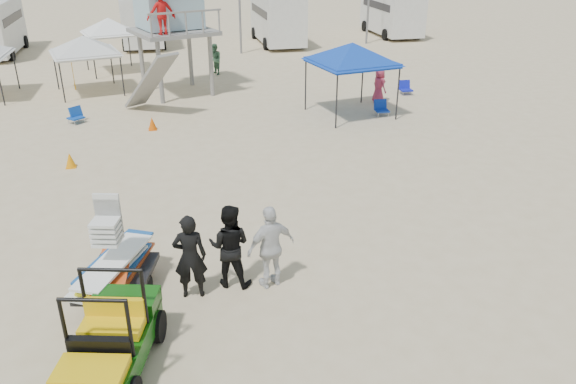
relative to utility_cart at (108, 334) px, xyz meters
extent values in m
plane|color=beige|center=(3.52, 0.91, -0.85)|extent=(140.00, 140.00, 0.00)
cube|color=#0E480B|center=(0.02, 0.03, -0.32)|extent=(1.76, 2.61, 0.42)
cube|color=#EAB70C|center=(0.02, 0.03, -0.06)|extent=(1.23, 0.93, 0.23)
cube|color=black|center=(0.02, 2.33, -0.38)|extent=(1.74, 2.16, 0.12)
cylinder|color=black|center=(-0.53, 2.33, -0.60)|extent=(0.32, 0.53, 0.50)
imported|color=black|center=(1.52, 2.03, 0.10)|extent=(0.73, 0.52, 1.89)
imported|color=black|center=(2.37, 2.28, 0.10)|extent=(1.11, 1.00, 1.89)
imported|color=silver|center=(3.22, 2.03, 0.10)|extent=(1.20, 0.78, 1.89)
cylinder|color=gray|center=(0.86, 17.59, 0.55)|extent=(0.20, 0.20, 2.80)
cube|color=gray|center=(2.09, 18.82, 2.04)|extent=(4.26, 4.26, 0.18)
cube|color=#98BAC4|center=(2.09, 19.16, 3.35)|extent=(3.15, 2.94, 2.35)
imported|color=#B20F0F|center=(1.19, 17.70, 3.11)|extent=(1.27, 0.73, 1.96)
cylinder|color=black|center=(7.56, 12.30, 0.28)|extent=(0.06, 0.06, 2.24)
pyramid|color=#103CB1|center=(8.96, 13.70, 2.15)|extent=(3.45, 3.45, 0.80)
cube|color=#103CB1|center=(8.96, 13.70, 1.35)|extent=(3.45, 3.45, 0.18)
cylinder|color=black|center=(-3.33, 18.62, 0.12)|extent=(0.06, 0.06, 1.93)
pyramid|color=silver|center=(-2.00, 19.95, 1.83)|extent=(3.38, 3.38, 0.80)
cube|color=silver|center=(-2.00, 19.95, 1.03)|extent=(3.38, 3.38, 0.18)
cylinder|color=black|center=(-2.30, 23.02, 0.23)|extent=(0.06, 0.06, 2.14)
pyramid|color=white|center=(-1.10, 24.23, 2.05)|extent=(3.13, 3.13, 0.80)
cube|color=white|center=(-1.10, 24.23, 1.25)|extent=(3.13, 3.13, 0.18)
imported|color=#F2A315|center=(-2.75, 20.62, 0.12)|extent=(2.95, 2.94, 1.92)
cone|color=orange|center=(-1.83, 10.15, -0.60)|extent=(0.34, 0.34, 0.50)
cone|color=#D85306|center=(0.82, 13.50, -0.60)|extent=(0.34, 0.34, 0.50)
cube|color=#0F41A5|center=(-2.17, 15.05, -0.63)|extent=(0.74, 0.73, 0.06)
cube|color=#0F41A5|center=(-2.17, 15.29, -0.43)|extent=(0.52, 0.49, 0.44)
cylinder|color=#B2B2B7|center=(-2.39, 14.85, -0.75)|extent=(0.03, 0.03, 0.20)
cube|color=#0E309C|center=(10.23, 13.22, -0.63)|extent=(0.58, 0.54, 0.06)
cube|color=#0E309C|center=(10.23, 13.46, -0.43)|extent=(0.55, 0.22, 0.44)
cylinder|color=#B2B2B7|center=(10.01, 13.02, -0.75)|extent=(0.03, 0.03, 0.20)
cube|color=#101BB3|center=(12.61, 16.16, -0.63)|extent=(0.56, 0.52, 0.06)
cube|color=#101BB3|center=(12.61, 16.40, -0.43)|extent=(0.55, 0.19, 0.44)
cylinder|color=#B2B2B7|center=(12.39, 15.96, -0.75)|extent=(0.03, 0.03, 0.20)
cube|color=silver|center=(0.52, 32.41, 0.90)|extent=(2.50, 6.50, 3.00)
cube|color=black|center=(0.52, 32.41, 1.35)|extent=(2.54, 5.20, 0.50)
cylinder|color=black|center=(-0.73, 30.33, -0.45)|extent=(0.25, 0.80, 0.80)
cube|color=silver|center=(9.52, 30.91, 0.90)|extent=(2.50, 7.00, 3.00)
cube|color=black|center=(9.52, 30.91, 1.35)|extent=(2.54, 5.60, 0.50)
cylinder|color=black|center=(8.27, 28.67, -0.45)|extent=(0.25, 0.80, 0.80)
cube|color=silver|center=(18.52, 32.41, 0.90)|extent=(2.50, 6.60, 3.00)
cube|color=black|center=(18.52, 32.41, 1.35)|extent=(2.54, 5.28, 0.50)
cylinder|color=black|center=(17.27, 30.30, -0.45)|extent=(0.25, 0.80, 0.80)
imported|color=#467452|center=(4.27, 22.36, -0.03)|extent=(0.89, 0.98, 1.64)
imported|color=#AB304B|center=(10.82, 15.15, -0.06)|extent=(0.70, 0.88, 1.57)
camera|label=1|loc=(1.25, -8.06, 6.13)|focal=35.00mm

